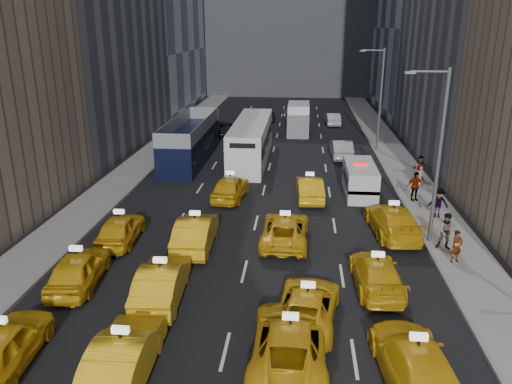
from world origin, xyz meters
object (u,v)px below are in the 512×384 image
city_bus (251,141)px  nypd_van (360,180)px  double_decker (191,140)px  pedestrian_0 (457,247)px  box_truck (298,119)px

city_bus → nypd_van: bearing=-38.8°
double_decker → pedestrian_0: (16.62, -17.78, -0.79)m
double_decker → pedestrian_0: bearing=-45.2°
double_decker → city_bus: 5.08m
nypd_van → city_bus: bearing=129.1°
nypd_van → city_bus: city_bus is taller
nypd_van → double_decker: bearing=144.6°
nypd_van → pedestrian_0: (3.44, -10.28, -0.04)m
double_decker → box_truck: double_decker is taller
pedestrian_0 → city_bus: bearing=99.0°
double_decker → city_bus: size_ratio=0.93×
double_decker → pedestrian_0: double_decker is taller
box_truck → pedestrian_0: 31.01m
nypd_van → pedestrian_0: bearing=-77.3°
nypd_van → city_bus: (-8.15, 8.19, 0.65)m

